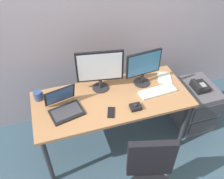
# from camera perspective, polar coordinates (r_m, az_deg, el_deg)

# --- Properties ---
(ground_plane) EXTENTS (8.00, 8.00, 0.00)m
(ground_plane) POSITION_cam_1_polar(r_m,az_deg,el_deg) (3.08, 0.00, -12.06)
(ground_plane) COLOR #354E5E
(back_wall) EXTENTS (6.00, 0.10, 2.80)m
(back_wall) POSITION_cam_1_polar(r_m,az_deg,el_deg) (2.74, -4.64, 18.07)
(back_wall) COLOR #A49AA8
(back_wall) RESTS_ON ground
(desk) EXTENTS (1.63, 0.71, 0.74)m
(desk) POSITION_cam_1_polar(r_m,az_deg,el_deg) (2.58, 0.00, -3.29)
(desk) COLOR #AA774B
(desk) RESTS_ON ground
(file_cabinet) EXTENTS (0.42, 0.53, 0.59)m
(file_cabinet) POSITION_cam_1_polar(r_m,az_deg,el_deg) (3.25, 18.53, -3.49)
(file_cabinet) COLOR #55535A
(file_cabinet) RESTS_ON ground
(desk_phone) EXTENTS (0.17, 0.20, 0.09)m
(desk_phone) POSITION_cam_1_polar(r_m,az_deg,el_deg) (3.03, 19.87, 0.70)
(desk_phone) COLOR black
(desk_phone) RESTS_ON file_cabinet
(monitor_main) EXTENTS (0.48, 0.18, 0.47)m
(monitor_main) POSITION_cam_1_polar(r_m,az_deg,el_deg) (2.49, -2.85, 4.92)
(monitor_main) COLOR #262628
(monitor_main) RESTS_ON desk
(monitor_side) EXTENTS (0.40, 0.18, 0.41)m
(monitor_side) POSITION_cam_1_polar(r_m,az_deg,el_deg) (2.59, 7.40, 5.44)
(monitor_side) COLOR #262628
(monitor_side) RESTS_ON desk
(keyboard) EXTENTS (0.42, 0.16, 0.03)m
(keyboard) POSITION_cam_1_polar(r_m,az_deg,el_deg) (2.64, 10.68, -0.38)
(keyboard) COLOR silver
(keyboard) RESTS_ON desk
(laptop) EXTENTS (0.37, 0.35, 0.23)m
(laptop) POSITION_cam_1_polar(r_m,az_deg,el_deg) (2.42, -11.15, -3.84)
(laptop) COLOR black
(laptop) RESTS_ON desk
(trackball_mouse) EXTENTS (0.11, 0.09, 0.07)m
(trackball_mouse) POSITION_cam_1_polar(r_m,az_deg,el_deg) (2.42, 5.57, -4.05)
(trackball_mouse) COLOR black
(trackball_mouse) RESTS_ON desk
(coffee_mug) EXTENTS (0.10, 0.09, 0.10)m
(coffee_mug) POSITION_cam_1_polar(r_m,az_deg,el_deg) (2.60, -16.92, -1.37)
(coffee_mug) COLOR #314B82
(coffee_mug) RESTS_ON desk
(paper_notepad) EXTENTS (0.21, 0.25, 0.01)m
(paper_notepad) POSITION_cam_1_polar(r_m,az_deg,el_deg) (2.84, 12.17, 2.73)
(paper_notepad) COLOR white
(paper_notepad) RESTS_ON desk
(cell_phone) EXTENTS (0.11, 0.16, 0.01)m
(cell_phone) POSITION_cam_1_polar(r_m,az_deg,el_deg) (2.38, -0.22, -5.40)
(cell_phone) COLOR black
(cell_phone) RESTS_ON desk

